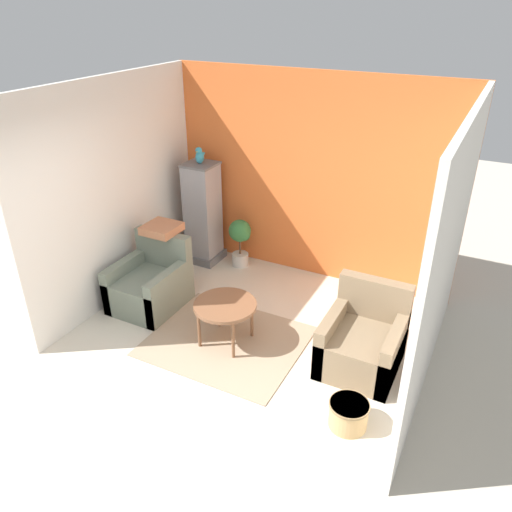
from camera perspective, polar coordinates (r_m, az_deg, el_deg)
ground_plane at (r=5.01m, az=-8.45°, el=-17.26°), size 20.00×20.00×0.00m
wall_back_accent at (r=6.66m, az=6.24°, el=8.76°), size 3.93×0.06×2.73m
wall_left at (r=6.37m, az=-15.79°, el=6.96°), size 0.06×3.08×2.73m
wall_right at (r=4.84m, az=20.82°, el=-0.57°), size 0.06×3.08×2.73m
area_rug at (r=5.78m, az=-3.41°, el=-9.67°), size 1.69×1.43×0.01m
coffee_table at (r=5.52m, az=-3.54°, el=-5.88°), size 0.70×0.70×0.51m
armchair_left at (r=6.40m, az=-11.93°, el=-3.27°), size 0.77×0.86×0.88m
armchair_right at (r=5.41m, az=12.10°, el=-9.65°), size 0.77×0.86×0.88m
birdcage at (r=7.21m, az=-6.10°, el=4.75°), size 0.48×0.48×1.47m
parrot at (r=6.92m, az=-6.45°, el=11.32°), size 0.11×0.20×0.23m
potted_plant at (r=7.11m, az=-1.87°, el=2.20°), size 0.35×0.32×0.71m
wicker_basket at (r=4.82m, az=10.52°, el=-17.28°), size 0.37×0.37×0.26m
throw_pillow at (r=6.32m, az=-10.73°, el=3.10°), size 0.41×0.41×0.10m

